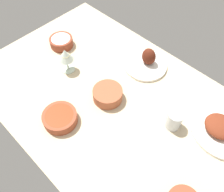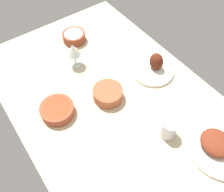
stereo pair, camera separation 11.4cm
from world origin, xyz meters
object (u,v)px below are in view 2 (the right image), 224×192
bowl_cream (74,37)px  bowl_sauce (57,110)px  plate_center_main (154,67)px  plate_near_viewer (219,145)px  bowl_soup (108,94)px  wine_glass (73,51)px  water_tumbler (169,129)px

bowl_cream → bowl_sauce: bearing=-39.2°
bowl_cream → plate_center_main: bearing=25.7°
plate_near_viewer → bowl_soup: size_ratio=2.06×
bowl_soup → plate_center_main: bearing=90.7°
plate_near_viewer → bowl_sauce: bearing=-139.6°
bowl_cream → wine_glass: size_ratio=0.94×
bowl_sauce → wine_glass: (-21.96, 22.53, 7.32)cm
bowl_cream → bowl_sauce: 50.70cm
bowl_cream → wine_glass: wine_glass is taller
plate_center_main → wine_glass: wine_glass is taller
bowl_sauce → bowl_cream: bearing=140.8°
plate_near_viewer → plate_center_main: size_ratio=1.29×
plate_center_main → water_tumbler: bearing=-32.4°
bowl_soup → bowl_sauce: bowl_soup is taller
plate_center_main → water_tumbler: size_ratio=2.44×
plate_near_viewer → bowl_sauce: size_ratio=1.89×
bowl_soup → water_tumbler: 32.91cm
bowl_sauce → water_tumbler: water_tumbler is taller
bowl_cream → bowl_sauce: size_ratio=0.84×
bowl_sauce → plate_center_main: bearing=83.7°
plate_center_main → bowl_sauce: 54.11cm
plate_near_viewer → wine_glass: wine_glass is taller
bowl_sauce → water_tumbler: bearing=41.7°
water_tumbler → bowl_cream: bearing=-178.8°
bowl_sauce → water_tumbler: 50.59cm
plate_near_viewer → water_tumbler: bearing=-142.5°
plate_near_viewer → bowl_sauce: 72.14cm
plate_near_viewer → plate_center_main: bearing=171.8°
plate_center_main → bowl_cream: plate_center_main is taller
plate_center_main → bowl_sauce: bearing=-96.3°
wine_glass → bowl_sauce: bearing=-45.7°
wine_glass → bowl_cream: bearing=151.2°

